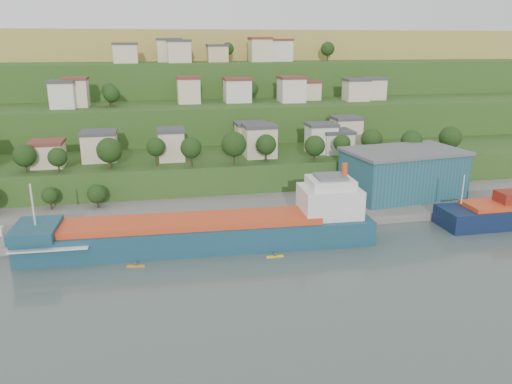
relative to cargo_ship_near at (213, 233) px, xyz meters
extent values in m
plane|color=#404E48|center=(8.66, -9.84, -3.07)|extent=(500.00, 500.00, 0.00)
cube|color=slate|center=(28.66, 18.16, -3.07)|extent=(220.00, 26.00, 4.00)
cube|color=slate|center=(-46.34, 12.16, -3.07)|extent=(40.00, 18.00, 2.40)
cube|color=#284719|center=(8.66, 46.16, -3.07)|extent=(260.00, 32.00, 20.00)
cube|color=#284719|center=(8.66, 76.16, -3.07)|extent=(280.00, 32.00, 44.00)
cube|color=#284719|center=(8.66, 106.16, -3.07)|extent=(300.00, 32.00, 70.00)
cube|color=olive|center=(8.66, 180.16, -3.07)|extent=(360.00, 120.00, 96.00)
cube|color=beige|center=(-40.02, 40.93, 10.05)|extent=(8.31, 8.31, 6.25)
cube|color=brown|center=(-40.02, 40.93, 13.63)|extent=(8.91, 8.91, 0.90)
cube|color=beige|center=(-26.78, 45.58, 10.77)|extent=(9.41, 8.86, 7.69)
cube|color=#3F3F44|center=(-26.78, 45.58, 15.07)|extent=(10.01, 9.46, 0.90)
cube|color=beige|center=(-6.69, 42.22, 11.05)|extent=(7.21, 8.14, 8.25)
cube|color=#3F3F44|center=(-6.69, 42.22, 15.63)|extent=(7.81, 8.74, 0.90)
cube|color=beige|center=(18.57, 51.54, 10.91)|extent=(9.42, 8.36, 7.96)
cube|color=#3F3F44|center=(18.57, 51.54, 15.34)|extent=(10.02, 8.96, 0.90)
cube|color=beige|center=(19.12, 41.46, 11.31)|extent=(8.98, 8.33, 8.76)
cube|color=#3F3F44|center=(19.12, 41.46, 16.13)|extent=(9.58, 8.93, 0.90)
cube|color=silver|center=(38.73, 43.16, 11.05)|extent=(8.41, 7.27, 8.25)
cube|color=#3F3F44|center=(38.73, 43.16, 15.62)|extent=(9.01, 7.87, 0.90)
cube|color=silver|center=(43.40, 42.60, 9.99)|extent=(8.84, 8.91, 6.12)
cube|color=#3F3F44|center=(43.40, 42.60, 13.50)|extent=(9.44, 9.51, 0.90)
cube|color=beige|center=(50.00, 51.34, 11.32)|extent=(8.51, 7.98, 8.79)
cube|color=#3F3F44|center=(50.00, 51.34, 16.17)|extent=(9.11, 8.58, 0.90)
cube|color=silver|center=(-39.72, 72.59, 22.99)|extent=(7.69, 7.79, 8.12)
cube|color=#3F3F44|center=(-39.72, 72.59, 27.50)|extent=(8.29, 8.39, 0.90)
cube|color=beige|center=(-35.80, 75.32, 23.33)|extent=(7.30, 7.58, 8.80)
cube|color=brown|center=(-35.80, 75.32, 28.18)|extent=(7.90, 8.18, 0.90)
cube|color=beige|center=(1.38, 78.65, 23.13)|extent=(7.65, 8.04, 8.40)
cube|color=brown|center=(1.38, 78.65, 27.78)|extent=(8.25, 8.64, 0.90)
cube|color=silver|center=(18.74, 78.73, 22.80)|extent=(9.09, 8.73, 7.75)
cube|color=brown|center=(18.74, 78.73, 27.13)|extent=(9.69, 9.33, 0.90)
cube|color=silver|center=(37.84, 75.05, 23.03)|extent=(8.62, 8.94, 8.20)
cube|color=brown|center=(37.84, 75.05, 27.58)|extent=(9.22, 9.54, 0.90)
cube|color=beige|center=(45.50, 81.20, 22.02)|extent=(9.19, 7.35, 6.19)
cube|color=brown|center=(45.50, 81.20, 25.56)|extent=(9.79, 7.95, 0.90)
cube|color=beige|center=(62.02, 73.79, 22.53)|extent=(8.16, 7.06, 7.21)
cube|color=#3F3F44|center=(62.02, 73.79, 26.59)|extent=(8.76, 7.66, 0.90)
cube|color=beige|center=(69.94, 77.07, 22.57)|extent=(8.44, 7.12, 7.29)
cube|color=#3F3F44|center=(69.94, 77.07, 26.66)|extent=(9.04, 7.72, 0.90)
cube|color=beige|center=(-20.39, 103.38, 35.31)|extent=(8.98, 8.08, 6.77)
cube|color=#3F3F44|center=(-20.39, 103.38, 39.15)|extent=(9.58, 8.68, 0.90)
cube|color=beige|center=(-3.49, 111.56, 36.13)|extent=(9.73, 7.35, 8.41)
cube|color=#3F3F44|center=(-3.49, 111.56, 40.79)|extent=(10.33, 7.95, 0.90)
cube|color=beige|center=(-0.01, 103.21, 35.87)|extent=(8.85, 7.50, 7.89)
cube|color=#3F3F44|center=(-0.01, 103.21, 40.27)|extent=(9.45, 8.10, 0.90)
cube|color=beige|center=(15.69, 109.02, 34.98)|extent=(8.11, 7.39, 6.11)
cube|color=#3F3F44|center=(15.69, 109.02, 38.49)|extent=(8.71, 7.99, 0.90)
cube|color=beige|center=(33.34, 108.16, 36.35)|extent=(8.48, 8.90, 8.84)
cube|color=brown|center=(33.34, 108.16, 41.22)|extent=(9.08, 9.50, 0.90)
cube|color=silver|center=(42.46, 110.38, 36.05)|extent=(9.30, 7.06, 8.25)
cube|color=brown|center=(42.46, 110.38, 40.63)|extent=(9.90, 7.66, 0.90)
cylinder|color=#382619|center=(-44.49, 34.91, 8.37)|extent=(0.50, 0.50, 2.89)
sphere|color=black|center=(-44.49, 34.91, 11.43)|extent=(5.87, 5.87, 5.87)
cylinder|color=#382619|center=(-36.16, 33.17, 8.31)|extent=(0.50, 0.50, 2.76)
sphere|color=black|center=(-36.16, 33.17, 11.05)|extent=(4.96, 4.96, 4.96)
cylinder|color=#382619|center=(-23.32, 35.57, 8.43)|extent=(0.50, 0.50, 3.01)
sphere|color=black|center=(-23.32, 35.57, 11.80)|extent=(6.79, 6.79, 6.79)
cylinder|color=#382619|center=(-11.03, 35.60, 8.88)|extent=(0.50, 0.50, 3.90)
sphere|color=black|center=(-11.03, 35.60, 12.24)|extent=(5.14, 5.14, 5.14)
cylinder|color=#382619|center=(-1.73, 32.51, 8.80)|extent=(0.50, 0.50, 3.74)
sphere|color=black|center=(-1.73, 32.51, 12.25)|extent=(5.74, 5.74, 5.74)
cylinder|color=#382619|center=(10.05, 32.73, 8.86)|extent=(0.50, 0.50, 3.87)
sphere|color=black|center=(10.05, 32.73, 12.71)|extent=(6.94, 6.94, 6.94)
cylinder|color=#382619|center=(19.41, 33.92, 8.68)|extent=(0.50, 0.50, 3.50)
sphere|color=black|center=(19.41, 33.92, 12.01)|extent=(5.77, 5.77, 5.77)
cylinder|color=#382619|center=(33.38, 32.80, 8.30)|extent=(0.50, 0.50, 2.75)
sphere|color=black|center=(33.38, 32.80, 11.31)|extent=(5.93, 5.93, 5.93)
cylinder|color=#382619|center=(41.80, 33.39, 8.63)|extent=(0.50, 0.50, 3.41)
sphere|color=black|center=(41.80, 33.39, 11.69)|extent=(4.93, 4.93, 4.93)
cylinder|color=#382619|center=(51.95, 35.75, 8.57)|extent=(0.50, 0.50, 3.29)
sphere|color=black|center=(51.95, 35.75, 11.96)|extent=(6.34, 6.34, 6.34)
cylinder|color=#382619|center=(63.18, 32.56, 8.45)|extent=(0.50, 0.50, 3.05)
sphere|color=black|center=(63.18, 32.56, 11.69)|extent=(6.22, 6.22, 6.22)
cylinder|color=#382619|center=(76.38, 33.46, 8.55)|extent=(0.50, 0.50, 3.25)
sphere|color=black|center=(76.38, 33.46, 12.02)|extent=(6.69, 6.69, 6.69)
cylinder|color=#382619|center=(-25.35, 74.60, 20.91)|extent=(0.50, 0.50, 3.97)
sphere|color=black|center=(-25.35, 74.60, 24.24)|extent=(4.85, 4.85, 4.85)
cylinder|color=#382619|center=(24.17, 80.38, 20.43)|extent=(0.50, 0.50, 3.00)
sphere|color=black|center=(24.17, 80.38, 23.38)|extent=(5.26, 5.26, 5.26)
cylinder|color=#382619|center=(64.33, 113.06, 33.60)|extent=(0.50, 0.50, 3.35)
sphere|color=black|center=(64.33, 113.06, 36.91)|extent=(5.94, 5.94, 5.94)
cylinder|color=#382619|center=(20.27, 110.72, 33.82)|extent=(0.50, 0.50, 3.78)
sphere|color=black|center=(20.27, 110.72, 37.09)|extent=(5.05, 5.05, 5.05)
cylinder|color=#382619|center=(-24.43, 72.42, 20.29)|extent=(0.50, 0.50, 2.73)
sphere|color=black|center=(-24.43, 72.42, 23.16)|extent=(5.45, 5.45, 5.45)
cube|color=#143C4C|center=(-2.47, 0.00, -1.47)|extent=(75.22, 14.63, 7.48)
cube|color=red|center=(-4.61, 0.00, 2.91)|extent=(55.91, 11.75, 1.28)
cube|color=#143C4C|center=(-35.61, 0.00, 3.34)|extent=(9.00, 12.08, 2.14)
cube|color=silver|center=(26.39, 0.00, 5.48)|extent=(13.23, 11.18, 6.41)
cube|color=silver|center=(26.39, 0.00, 9.76)|extent=(9.94, 8.92, 2.14)
cube|color=#595B5E|center=(26.39, 0.00, 11.14)|extent=(6.66, 6.66, 0.64)
cylinder|color=red|center=(29.60, 0.00, 12.43)|extent=(1.33, 1.33, 3.21)
cylinder|color=silver|center=(-35.61, 0.00, 8.69)|extent=(0.40, 0.40, 8.55)
cube|color=silver|center=(-32.40, 0.00, 0.99)|extent=(15.42, 12.65, 0.27)
cylinder|color=silver|center=(59.05, -0.57, 6.45)|extent=(0.32, 0.32, 7.02)
cube|color=#1D5058|center=(54.94, 20.92, 4.93)|extent=(32.09, 21.75, 12.00)
cube|color=#595B5E|center=(54.94, 20.92, 11.33)|extent=(33.21, 22.88, 0.80)
cube|color=silver|center=(-35.96, 7.96, -1.46)|extent=(4.27, 2.12, 0.82)
cube|color=orange|center=(-16.23, -7.53, -2.94)|extent=(3.61, 1.22, 0.27)
sphere|color=#3F3F44|center=(-16.23, -7.53, -2.49)|extent=(0.62, 0.62, 0.62)
cube|color=yellow|center=(11.86, -8.51, -2.94)|extent=(3.59, 0.70, 0.27)
sphere|color=#3F3F44|center=(11.86, -8.51, -2.49)|extent=(0.63, 0.63, 0.63)
camera|label=1|loc=(-10.91, -100.79, 39.45)|focal=35.00mm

